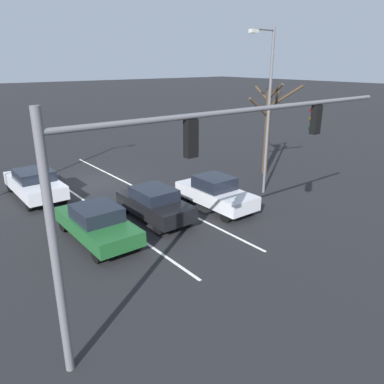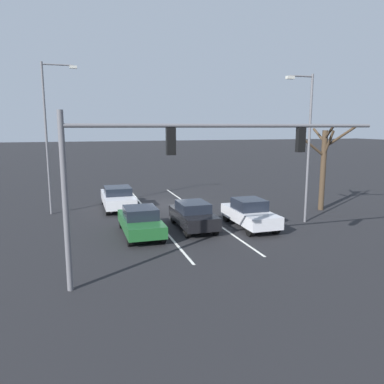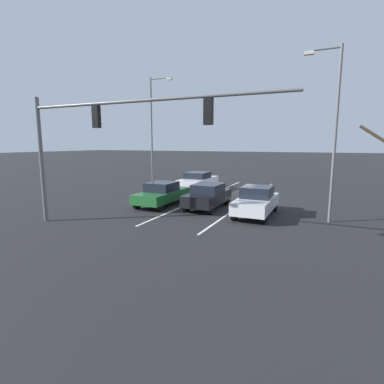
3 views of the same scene
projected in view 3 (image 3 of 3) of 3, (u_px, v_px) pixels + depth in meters
ground_plane at (238, 192)px, 24.28m from camera, size 240.00×240.00×0.00m
lane_stripe_left_divider at (249, 200)px, 20.93m from camera, size 0.12×18.00×0.01m
lane_stripe_center_divider at (206, 196)px, 22.24m from camera, size 0.12×18.00×0.01m
car_silver_leftlane_front at (256, 201)px, 16.24m from camera, size 1.75×4.30×1.59m
car_black_midlane_front at (208, 196)px, 18.08m from camera, size 1.76×4.07×1.49m
car_darkgreen_rightlane_front at (162, 193)px, 18.96m from camera, size 1.83×4.50×1.48m
car_white_rightlane_second at (198, 181)px, 25.18m from camera, size 1.95×4.76×1.52m
traffic_signal_gantry at (102, 129)px, 12.93m from camera, size 12.10×0.37×6.07m
street_lamp_right_shoulder at (154, 126)px, 25.82m from camera, size 2.10×0.24×9.39m
street_lamp_left_shoulder at (332, 124)px, 14.27m from camera, size 1.69×0.24×8.40m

